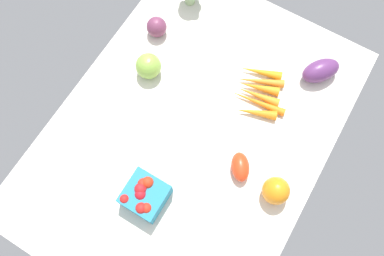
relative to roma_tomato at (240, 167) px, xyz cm
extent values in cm
cube|color=silver|center=(-3.14, -17.56, -3.52)|extent=(104.00, 76.00, 2.00)
ellipsoid|color=red|center=(0.00, 0.00, 0.00)|extent=(9.75, 8.89, 5.04)
ellipsoid|color=#603069|center=(-38.43, 6.76, 0.81)|extent=(13.46, 12.63, 6.66)
cone|color=orange|center=(-29.77, -8.69, -1.11)|extent=(6.39, 12.94, 2.81)
cone|color=orange|center=(-26.92, -7.58, -1.25)|extent=(8.12, 14.40, 2.53)
cone|color=orange|center=(-24.83, -6.77, -1.08)|extent=(6.13, 12.41, 2.88)
cone|color=orange|center=(-22.36, -5.81, -1.17)|extent=(4.39, 13.19, 2.69)
cone|color=orange|center=(-20.42, -5.06, -1.34)|extent=(4.41, 17.29, 2.35)
cone|color=orange|center=(-17.12, -3.78, -1.07)|extent=(7.03, 12.25, 2.90)
cube|color=teal|center=(20.30, -18.29, 0.86)|extent=(10.75, 10.75, 6.76)
sphere|color=red|center=(23.11, -15.73, 3.55)|extent=(3.04, 3.04, 3.04)
sphere|color=red|center=(23.82, -16.89, 3.86)|extent=(3.06, 3.06, 3.06)
sphere|color=red|center=(19.75, -19.73, 3.91)|extent=(3.34, 3.34, 3.34)
sphere|color=red|center=(17.32, -19.06, 4.00)|extent=(3.24, 3.24, 3.24)
sphere|color=red|center=(18.18, -19.94, 3.55)|extent=(3.23, 3.23, 3.23)
sphere|color=red|center=(20.94, -19.03, 3.72)|extent=(3.16, 3.16, 3.16)
sphere|color=red|center=(24.06, -21.97, 3.77)|extent=(2.58, 2.58, 2.58)
ellipsoid|color=orange|center=(1.34, 11.36, 1.73)|extent=(9.55, 9.55, 8.49)
sphere|color=#743655|center=(-26.11, -44.21, 0.68)|extent=(6.40, 6.40, 6.40)
sphere|color=#8BB945|center=(-12.87, -38.65, 1.38)|extent=(7.79, 7.79, 7.79)
camera|label=1|loc=(27.79, 0.82, 104.41)|focal=35.79mm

